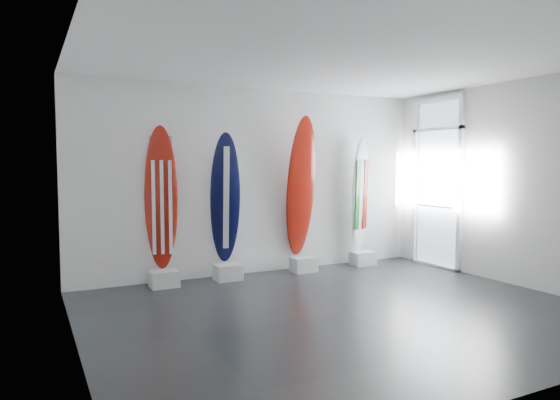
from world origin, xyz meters
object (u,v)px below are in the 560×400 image
surfboard_swiss (301,187)px  surfboard_italy (360,195)px  surfboard_navy (225,199)px  surfboard_usa (161,198)px

surfboard_swiss → surfboard_italy: size_ratio=1.17×
surfboard_navy → surfboard_italy: bearing=15.0°
surfboard_navy → surfboard_italy: (2.53, 0.00, -0.01)m
surfboard_navy → surfboard_usa: bearing=-165.0°
surfboard_navy → surfboard_swiss: size_ratio=0.87×
surfboard_swiss → surfboard_navy: bearing=179.1°
surfboard_usa → surfboard_italy: surfboard_usa is taller
surfboard_navy → surfboard_swiss: (1.34, 0.00, 0.15)m
surfboard_usa → surfboard_navy: size_ratio=1.03×
surfboard_navy → surfboard_swiss: surfboard_swiss is taller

